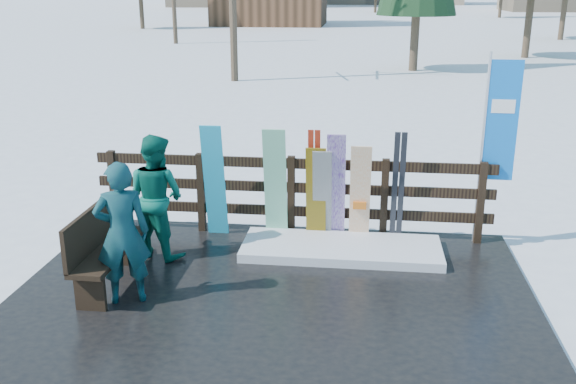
# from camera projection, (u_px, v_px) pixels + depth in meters

# --- Properties ---
(ground) EXTENTS (700.00, 700.00, 0.00)m
(ground) POSITION_uv_depth(u_px,v_px,m) (269.00, 313.00, 7.15)
(ground) COLOR white
(ground) RESTS_ON ground
(deck) EXTENTS (6.00, 5.00, 0.08)m
(deck) POSITION_uv_depth(u_px,v_px,m) (269.00, 309.00, 7.14)
(deck) COLOR black
(deck) RESTS_ON ground
(fence) EXTENTS (5.60, 0.10, 1.15)m
(fence) POSITION_uv_depth(u_px,v_px,m) (291.00, 190.00, 9.00)
(fence) COLOR black
(fence) RESTS_ON deck
(snow_patch) EXTENTS (2.63, 1.00, 0.12)m
(snow_patch) POSITION_uv_depth(u_px,v_px,m) (341.00, 249.00, 8.54)
(snow_patch) COLOR white
(snow_patch) RESTS_ON deck
(bench) EXTENTS (0.41, 1.50, 0.97)m
(bench) POSITION_uv_depth(u_px,v_px,m) (103.00, 245.00, 7.47)
(bench) COLOR black
(bench) RESTS_ON deck
(snowboard_0) EXTENTS (0.29, 0.32, 1.63)m
(snowboard_0) POSITION_uv_depth(u_px,v_px,m) (214.00, 181.00, 8.87)
(snowboard_0) COLOR #20ADD6
(snowboard_0) RESTS_ON deck
(snowboard_1) EXTENTS (0.31, 0.32, 1.61)m
(snowboard_1) POSITION_uv_depth(u_px,v_px,m) (275.00, 185.00, 8.77)
(snowboard_1) COLOR silver
(snowboard_1) RESTS_ON deck
(snowboard_2) EXTENTS (0.27, 0.27, 1.36)m
(snowboard_2) POSITION_uv_depth(u_px,v_px,m) (316.00, 194.00, 8.75)
(snowboard_2) COLOR #CF9C0B
(snowboard_2) RESTS_ON deck
(snowboard_3) EXTENTS (0.25, 0.38, 1.57)m
(snowboard_3) POSITION_uv_depth(u_px,v_px,m) (336.00, 188.00, 8.69)
(snowboard_3) COLOR silver
(snowboard_3) RESTS_ON deck
(snowboard_4) EXTENTS (0.26, 0.33, 1.33)m
(snowboard_4) POSITION_uv_depth(u_px,v_px,m) (322.00, 196.00, 8.74)
(snowboard_4) COLOR black
(snowboard_4) RESTS_ON deck
(snowboard_5) EXTENTS (0.28, 0.30, 1.41)m
(snowboard_5) POSITION_uv_depth(u_px,v_px,m) (360.00, 195.00, 8.67)
(snowboard_5) COLOR white
(snowboard_5) RESTS_ON deck
(ski_pair_a) EXTENTS (0.16, 0.19, 1.58)m
(ski_pair_a) POSITION_uv_depth(u_px,v_px,m) (314.00, 185.00, 8.78)
(ski_pair_a) COLOR #AE2A15
(ski_pair_a) RESTS_ON deck
(ski_pair_b) EXTENTS (0.17, 0.17, 1.58)m
(ski_pair_b) POSITION_uv_depth(u_px,v_px,m) (398.00, 188.00, 8.66)
(ski_pair_b) COLOR black
(ski_pair_b) RESTS_ON deck
(rental_flag) EXTENTS (0.45, 0.04, 2.60)m
(rental_flag) POSITION_uv_depth(u_px,v_px,m) (497.00, 128.00, 8.45)
(rental_flag) COLOR silver
(rental_flag) RESTS_ON deck
(person_front) EXTENTS (0.69, 0.57, 1.63)m
(person_front) POSITION_uv_depth(u_px,v_px,m) (122.00, 233.00, 7.02)
(person_front) COLOR #145B50
(person_front) RESTS_ON deck
(person_back) EXTENTS (0.97, 0.88, 1.62)m
(person_back) POSITION_uv_depth(u_px,v_px,m) (156.00, 196.00, 8.27)
(person_back) COLOR #095E4C
(person_back) RESTS_ON deck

